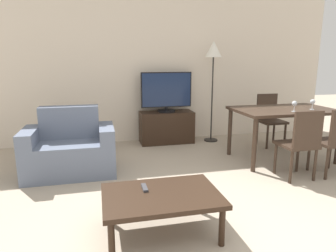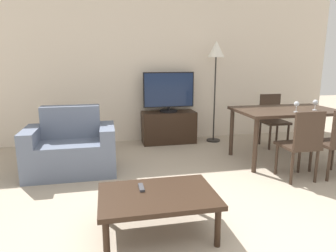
% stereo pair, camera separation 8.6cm
% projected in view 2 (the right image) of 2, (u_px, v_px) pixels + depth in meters
% --- Properties ---
extents(wall_back, '(6.98, 0.06, 2.70)m').
position_uv_depth(wall_back, '(147.00, 64.00, 5.22)').
color(wall_back, beige).
rests_on(wall_back, ground_plane).
extents(armchair, '(1.10, 0.67, 0.84)m').
position_uv_depth(armchair, '(71.00, 149.00, 3.84)').
color(armchair, slate).
rests_on(armchair, ground_plane).
extents(tv_stand, '(0.92, 0.42, 0.55)m').
position_uv_depth(tv_stand, '(169.00, 127.00, 5.25)').
color(tv_stand, black).
rests_on(tv_stand, ground_plane).
extents(tv, '(0.88, 0.31, 0.68)m').
position_uv_depth(tv, '(169.00, 92.00, 5.12)').
color(tv, black).
rests_on(tv, tv_stand).
extents(coffee_table, '(0.96, 0.65, 0.36)m').
position_uv_depth(coffee_table, '(158.00, 198.00, 2.46)').
color(coffee_table, black).
rests_on(coffee_table, ground_plane).
extents(dining_table, '(1.40, 0.86, 0.75)m').
position_uv_depth(dining_table, '(286.00, 115.00, 4.24)').
color(dining_table, '#38281E').
rests_on(dining_table, ground_plane).
extents(dining_chair_near, '(0.40, 0.40, 0.86)m').
position_uv_depth(dining_chair_near, '(302.00, 142.00, 3.52)').
color(dining_chair_near, '#38281E').
rests_on(dining_chair_near, ground_plane).
extents(dining_chair_far, '(0.40, 0.40, 0.86)m').
position_uv_depth(dining_chair_far, '(272.00, 117.00, 5.03)').
color(dining_chair_far, '#38281E').
rests_on(dining_chair_far, ground_plane).
extents(floor_lamp, '(0.29, 0.29, 1.74)m').
position_uv_depth(floor_lamp, '(216.00, 56.00, 5.07)').
color(floor_lamp, black).
rests_on(floor_lamp, ground_plane).
extents(remote_primary, '(0.04, 0.15, 0.02)m').
position_uv_depth(remote_primary, '(141.00, 187.00, 2.54)').
color(remote_primary, '#38383D').
rests_on(remote_primary, coffee_table).
extents(wine_glass_left, '(0.07, 0.07, 0.15)m').
position_uv_depth(wine_glass_left, '(297.00, 105.00, 3.95)').
color(wine_glass_left, silver).
rests_on(wine_glass_left, dining_table).
extents(wine_glass_center, '(0.07, 0.07, 0.15)m').
position_uv_depth(wine_glass_center, '(315.00, 103.00, 4.10)').
color(wine_glass_center, silver).
rests_on(wine_glass_center, dining_table).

